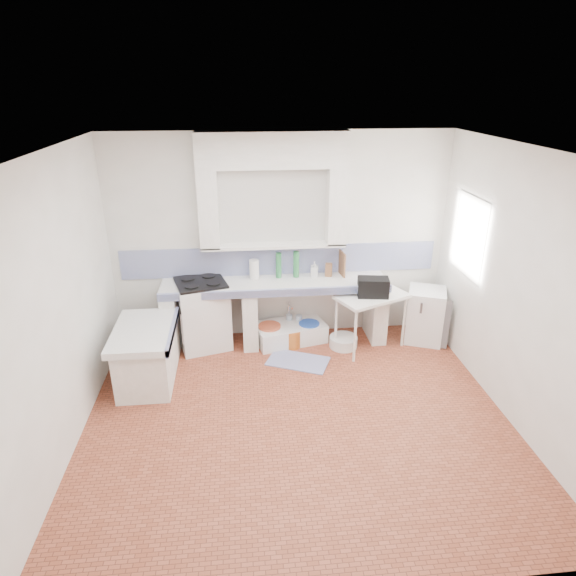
{
  "coord_description": "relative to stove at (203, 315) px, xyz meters",
  "views": [
    {
      "loc": [
        -0.54,
        -4.3,
        3.36
      ],
      "look_at": [
        0.0,
        1.0,
        1.1
      ],
      "focal_mm": 30.57,
      "sensor_mm": 36.0,
      "label": 1
    }
  ],
  "objects": [
    {
      "name": "wall_left",
      "position": [
        -1.17,
        -1.72,
        0.95
      ],
      "size": [
        0.0,
        4.5,
        4.5
      ],
      "primitive_type": "plane",
      "rotation": [
        1.57,
        0.0,
        1.57
      ],
      "color": "white",
      "rests_on": "ground"
    },
    {
      "name": "floor",
      "position": [
        1.08,
        -1.72,
        -0.45
      ],
      "size": [
        4.5,
        4.5,
        0.0
      ],
      "primitive_type": "plane",
      "color": "#9B4931",
      "rests_on": "ground"
    },
    {
      "name": "water_bottle_a",
      "position": [
        1.18,
        0.13,
        -0.29
      ],
      "size": [
        0.1,
        0.1,
        0.33
      ],
      "primitive_type": "cylinder",
      "rotation": [
        0.0,
        0.0,
        0.1
      ],
      "color": "silver",
      "rests_on": "ground"
    },
    {
      "name": "paper_towel",
      "position": [
        0.71,
        0.13,
        0.58
      ],
      "size": [
        0.16,
        0.16,
        0.26
      ],
      "primitive_type": "cylinder",
      "rotation": [
        0.0,
        0.0,
        0.24
      ],
      "color": "white",
      "rests_on": "counter_slab"
    },
    {
      "name": "wall_right",
      "position": [
        3.33,
        -1.72,
        0.95
      ],
      "size": [
        0.0,
        4.5,
        4.5
      ],
      "primitive_type": "plane",
      "rotation": [
        1.57,
        0.0,
        -1.57
      ],
      "color": "white",
      "rests_on": "ground"
    },
    {
      "name": "counter_pier_right",
      "position": [
        2.38,
        -0.02,
        -0.04
      ],
      "size": [
        0.2,
        0.55,
        0.82
      ],
      "primitive_type": "cube",
      "color": "white",
      "rests_on": "ground"
    },
    {
      "name": "counter_pier_left",
      "position": [
        -0.42,
        -0.02,
        -0.04
      ],
      "size": [
        0.2,
        0.55,
        0.82
      ],
      "primitive_type": "cube",
      "color": "white",
      "rests_on": "ground"
    },
    {
      "name": "bucket_red",
      "position": [
        0.89,
        -0.07,
        -0.31
      ],
      "size": [
        0.41,
        0.41,
        0.29
      ],
      "primitive_type": "cylinder",
      "rotation": [
        0.0,
        0.0,
        -0.43
      ],
      "color": "#C05130",
      "rests_on": "ground"
    },
    {
      "name": "sink",
      "position": [
        1.18,
        -0.01,
        -0.34
      ],
      "size": [
        1.04,
        0.72,
        0.23
      ],
      "primitive_type": "cube",
      "rotation": [
        0.0,
        0.0,
        0.24
      ],
      "color": "white",
      "rests_on": "ground"
    },
    {
      "name": "counter_lip",
      "position": [
        0.98,
        -0.3,
        0.41
      ],
      "size": [
        3.0,
        0.04,
        0.1
      ],
      "primitive_type": "cube",
      "color": "navy",
      "rests_on": "ground"
    },
    {
      "name": "backsplash",
      "position": [
        1.08,
        0.27,
        0.65
      ],
      "size": [
        4.27,
        0.03,
        0.4
      ],
      "primitive_type": "cube",
      "color": "navy",
      "rests_on": "ground"
    },
    {
      "name": "window_frame",
      "position": [
        3.51,
        -0.52,
        1.15
      ],
      "size": [
        0.35,
        0.86,
        1.06
      ],
      "primitive_type": "cube",
      "color": "#3B2512",
      "rests_on": "ground"
    },
    {
      "name": "bucket_blue",
      "position": [
        1.44,
        -0.03,
        -0.32
      ],
      "size": [
        0.37,
        0.37,
        0.27
      ],
      "primitive_type": "cylinder",
      "rotation": [
        0.0,
        0.0,
        -0.35
      ],
      "color": "blue",
      "rests_on": "ground"
    },
    {
      "name": "ceiling",
      "position": [
        1.08,
        -1.72,
        2.35
      ],
      "size": [
        4.5,
        4.5,
        0.0
      ],
      "primitive_type": "plane",
      "rotation": [
        3.14,
        0.0,
        0.0
      ],
      "color": "white",
      "rests_on": "ground"
    },
    {
      "name": "black_bag",
      "position": [
        2.23,
        -0.32,
        0.44
      ],
      "size": [
        0.42,
        0.28,
        0.25
      ],
      "primitive_type": "cube",
      "rotation": [
        0.0,
        0.0,
        -0.16
      ],
      "color": "black",
      "rests_on": "side_table"
    },
    {
      "name": "wall_back",
      "position": [
        1.08,
        0.28,
        0.95
      ],
      "size": [
        4.5,
        0.0,
        4.5
      ],
      "primitive_type": "plane",
      "rotation": [
        1.57,
        0.0,
        0.0
      ],
      "color": "white",
      "rests_on": "ground"
    },
    {
      "name": "cutting_board",
      "position": [
        1.91,
        0.13,
        0.61
      ],
      "size": [
        0.05,
        0.24,
        0.33
      ],
      "primitive_type": "cube",
      "rotation": [
        0.0,
        0.0,
        0.11
      ],
      "color": "brown",
      "rests_on": "counter_slab"
    },
    {
      "name": "knife_block",
      "position": [
        1.72,
        0.11,
        0.54
      ],
      "size": [
        0.11,
        0.09,
        0.18
      ],
      "primitive_type": "cube",
      "rotation": [
        0.0,
        0.0,
        -0.27
      ],
      "color": "brown",
      "rests_on": "counter_slab"
    },
    {
      "name": "peninsula_top",
      "position": [
        -0.62,
        -0.82,
        0.21
      ],
      "size": [
        0.7,
        1.1,
        0.08
      ],
      "primitive_type": "cube",
      "color": "white",
      "rests_on": "ground"
    },
    {
      "name": "alcove_mass",
      "position": [
        0.98,
        0.16,
        2.12
      ],
      "size": [
        1.9,
        0.25,
        0.45
      ],
      "primitive_type": "cube",
      "color": "white",
      "rests_on": "ground"
    },
    {
      "name": "counter_slab",
      "position": [
        0.98,
        -0.02,
        0.41
      ],
      "size": [
        3.0,
        0.6,
        0.08
      ],
      "primitive_type": "cube",
      "color": "white",
      "rests_on": "ground"
    },
    {
      "name": "water_bottle_b",
      "position": [
        1.32,
        0.1,
        -0.29
      ],
      "size": [
        0.09,
        0.09,
        0.33
      ],
      "primitive_type": "cylinder",
      "rotation": [
        0.0,
        0.0,
        -0.04
      ],
      "color": "silver",
      "rests_on": "ground"
    },
    {
      "name": "soap_bottle",
      "position": [
        1.53,
        0.13,
        0.55
      ],
      "size": [
        0.11,
        0.11,
        0.21
      ],
      "primitive_type": "imported",
      "rotation": [
        0.0,
        0.0,
        -0.2
      ],
      "color": "white",
      "rests_on": "counter_slab"
    },
    {
      "name": "wall_front",
      "position": [
        1.08,
        -3.72,
        0.95
      ],
      "size": [
        4.5,
        0.0,
        4.5
      ],
      "primitive_type": "plane",
      "rotation": [
        -1.57,
        0.0,
        0.0
      ],
      "color": "white",
      "rests_on": "ground"
    },
    {
      "name": "green_bottle_b",
      "position": [
        1.28,
        0.13,
        0.63
      ],
      "size": [
        0.08,
        0.08,
        0.36
      ],
      "primitive_type": "cylinder",
      "rotation": [
        0.0,
        0.0,
        -0.05
      ],
      "color": "#28753D",
      "rests_on": "counter_slab"
    },
    {
      "name": "bucket_orange",
      "position": [
        1.19,
        -0.16,
        -0.33
      ],
      "size": [
        0.3,
        0.3,
        0.25
      ],
      "primitive_type": "cylinder",
      "rotation": [
        0.0,
        0.0,
        -0.11
      ],
      "color": "#CA631E",
      "rests_on": "ground"
    },
    {
      "name": "basin_white",
      "position": [
        1.89,
        -0.25,
        -0.38
      ],
      "size": [
        0.38,
        0.38,
        0.15
      ],
      "primitive_type": "cylinder",
      "rotation": [
        0.0,
        0.0,
        0.0
      ],
      "color": "white",
      "rests_on": "ground"
    },
    {
      "name": "lace_valance",
      "position": [
        3.36,
        -0.52,
        1.53
      ],
      "size": [
        0.01,
        0.84,
        0.24
      ],
      "primitive_type": "cube",
      "color": "white",
      "rests_on": "ground"
    },
    {
      "name": "green_bottle_a",
      "position": [
        1.04,
        0.13,
        0.62
      ],
      "size": [
        0.09,
        0.09,
        0.35
      ],
      "primitive_type": "cylinder",
      "rotation": [
        0.0,
        0.0,
        0.26
      ],
      "color": "#28753D",
      "rests_on": "counter_slab"
    },
    {
      "name": "side_table",
      "position": [
        2.23,
        -0.29,
        -0.07
      ],
      "size": [
        1.05,
        0.85,
        0.04
      ],
      "primitive_type": "cube",
      "rotation": [
        0.0,
        0.0,
        0.42
      ],
      "color": "white",
      "rests_on": "ground"
    },
    {
      "name": "counter_pier_mid",
      "position": [
        0.63,
        -0.02,
        -0.04
      ],
      "size": [
        0.2,
        0.55,
        0.82
      ],
      "primitive_type": "cube",
      "color": "white",
      "rests_on": "ground"
    },
    {
      "name": "peninsula_lip",
      "position": [
        -0.29,
        -0.82,
        0.21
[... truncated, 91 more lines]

